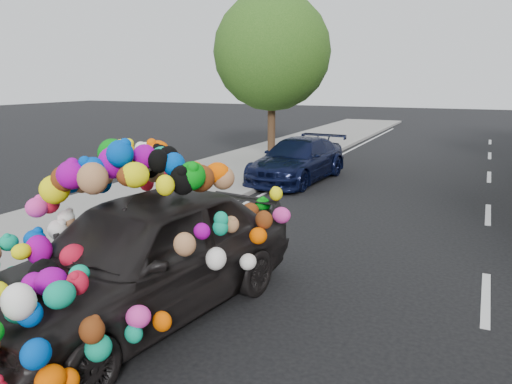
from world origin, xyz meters
TOP-DOWN VIEW (x-y plane):
  - ground at (0.00, 0.00)m, footprint 100.00×100.00m
  - sidewalk at (-4.30, 0.00)m, footprint 4.00×60.00m
  - kerb at (-2.35, 0.00)m, footprint 0.15×60.00m
  - lane_markings at (3.60, 0.00)m, footprint 6.00×50.00m
  - tree_near_sidewalk at (-3.80, 9.50)m, footprint 4.20×4.20m
  - plush_art_car at (-0.53, -2.46)m, footprint 3.07×5.39m
  - navy_sedan at (-1.80, 6.88)m, footprint 2.17×4.60m

SIDE VIEW (x-z plane):
  - ground at x=0.00m, z-range 0.00..0.00m
  - lane_markings at x=3.60m, z-range 0.00..0.01m
  - sidewalk at x=-4.30m, z-range 0.00..0.12m
  - kerb at x=-2.35m, z-range 0.00..0.13m
  - navy_sedan at x=-1.80m, z-range 0.00..1.30m
  - plush_art_car at x=-0.53m, z-range 0.04..2.36m
  - tree_near_sidewalk at x=-3.80m, z-range 0.96..7.09m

